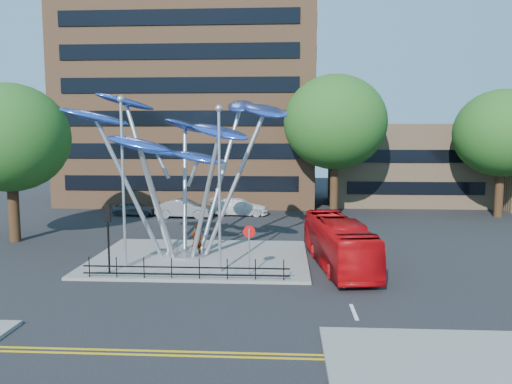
# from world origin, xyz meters

# --- Properties ---
(ground) EXTENTS (120.00, 120.00, 0.00)m
(ground) POSITION_xyz_m (0.00, 0.00, 0.00)
(ground) COLOR black
(ground) RESTS_ON ground
(traffic_island) EXTENTS (12.00, 9.00, 0.15)m
(traffic_island) POSITION_xyz_m (-1.00, 6.00, 0.07)
(traffic_island) COLOR slate
(traffic_island) RESTS_ON ground
(double_yellow_near) EXTENTS (40.00, 0.12, 0.01)m
(double_yellow_near) POSITION_xyz_m (0.00, -6.00, 0.01)
(double_yellow_near) COLOR gold
(double_yellow_near) RESTS_ON ground
(double_yellow_far) EXTENTS (40.00, 0.12, 0.01)m
(double_yellow_far) POSITION_xyz_m (0.00, -6.30, 0.01)
(double_yellow_far) COLOR gold
(double_yellow_far) RESTS_ON ground
(brick_tower) EXTENTS (25.00, 15.00, 30.00)m
(brick_tower) POSITION_xyz_m (-6.00, 32.00, 15.00)
(brick_tower) COLOR brown
(brick_tower) RESTS_ON ground
(low_building_near) EXTENTS (15.00, 8.00, 8.00)m
(low_building_near) POSITION_xyz_m (16.00, 30.00, 4.00)
(low_building_near) COLOR tan
(low_building_near) RESTS_ON ground
(tree_right) EXTENTS (8.80, 8.80, 12.11)m
(tree_right) POSITION_xyz_m (8.00, 22.00, 8.04)
(tree_right) COLOR black
(tree_right) RESTS_ON ground
(tree_left) EXTENTS (7.60, 7.60, 10.32)m
(tree_left) POSITION_xyz_m (-14.00, 10.00, 6.79)
(tree_left) COLOR black
(tree_left) RESTS_ON ground
(tree_far) EXTENTS (8.00, 8.00, 10.81)m
(tree_far) POSITION_xyz_m (22.00, 22.00, 7.11)
(tree_far) COLOR black
(tree_far) RESTS_ON ground
(leaf_sculpture) EXTENTS (12.72, 9.54, 9.51)m
(leaf_sculpture) POSITION_xyz_m (-2.07, 6.68, 6.87)
(leaf_sculpture) COLOR #9EA0A5
(leaf_sculpture) RESTS_ON traffic_island
(street_lamp_left) EXTENTS (0.36, 0.36, 8.80)m
(street_lamp_left) POSITION_xyz_m (-4.50, 3.50, 5.36)
(street_lamp_left) COLOR #9EA0A5
(street_lamp_left) RESTS_ON traffic_island
(street_lamp_right) EXTENTS (0.36, 0.36, 8.30)m
(street_lamp_right) POSITION_xyz_m (0.50, 3.00, 5.09)
(street_lamp_right) COLOR #9EA0A5
(street_lamp_right) RESTS_ON traffic_island
(traffic_light_island) EXTENTS (0.28, 0.18, 3.42)m
(traffic_light_island) POSITION_xyz_m (-5.00, 2.50, 2.61)
(traffic_light_island) COLOR black
(traffic_light_island) RESTS_ON traffic_island
(no_entry_sign_island) EXTENTS (0.60, 0.10, 2.45)m
(no_entry_sign_island) POSITION_xyz_m (2.00, 2.52, 1.82)
(no_entry_sign_island) COLOR #9EA0A5
(no_entry_sign_island) RESTS_ON traffic_island
(pedestrian_railing_front) EXTENTS (10.00, 0.06, 1.00)m
(pedestrian_railing_front) POSITION_xyz_m (-1.00, 1.70, 0.55)
(pedestrian_railing_front) COLOR black
(pedestrian_railing_front) RESTS_ON traffic_island
(red_bus) EXTENTS (3.30, 9.41, 2.57)m
(red_bus) POSITION_xyz_m (6.60, 4.93, 1.28)
(red_bus) COLOR #B5080C
(red_bus) RESTS_ON ground
(pedestrian) EXTENTS (0.78, 0.72, 1.80)m
(pedestrian) POSITION_xyz_m (-1.25, 6.19, 1.05)
(pedestrian) COLOR gray
(pedestrian) RESTS_ON traffic_island
(parked_car_left) EXTENTS (3.87, 1.79, 1.28)m
(parked_car_left) POSITION_xyz_m (-9.26, 20.84, 0.64)
(parked_car_left) COLOR #43454B
(parked_car_left) RESTS_ON ground
(parked_car_mid) EXTENTS (4.77, 1.83, 1.55)m
(parked_car_mid) POSITION_xyz_m (-4.76, 20.04, 0.78)
(parked_car_mid) COLOR #9B9CA2
(parked_car_mid) RESTS_ON ground
(parked_car_right) EXTENTS (5.10, 2.13, 1.47)m
(parked_car_right) POSITION_xyz_m (-0.26, 21.60, 0.74)
(parked_car_right) COLOR white
(parked_car_right) RESTS_ON ground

